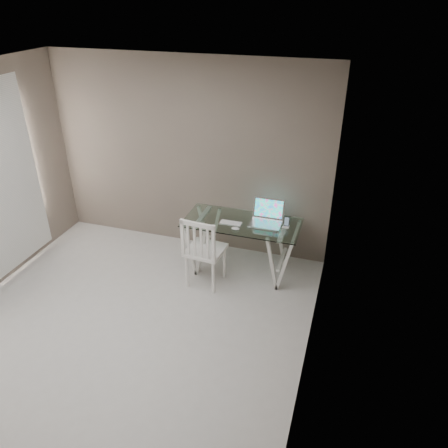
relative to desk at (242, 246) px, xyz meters
name	(u,v)px	position (x,y,z in m)	size (l,w,h in m)	color
room	(90,198)	(-1.00, -1.70, 1.33)	(4.50, 4.52, 2.71)	#B4B0AC
desk	(242,246)	(0.00, 0.00, 0.00)	(1.50, 0.70, 0.75)	silver
chair	(203,249)	(-0.37, -0.47, 0.16)	(0.49, 0.49, 0.99)	white
laptop	(267,217)	(0.30, 0.10, 0.43)	(0.40, 0.36, 0.28)	#BABABF
keyboard	(231,223)	(-0.13, -0.07, 0.37)	(0.30, 0.13, 0.01)	silver
mouse	(235,229)	(-0.03, -0.22, 0.38)	(0.10, 0.06, 0.03)	silver
phone_dock	(286,224)	(0.57, 0.04, 0.40)	(0.08, 0.08, 0.14)	white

